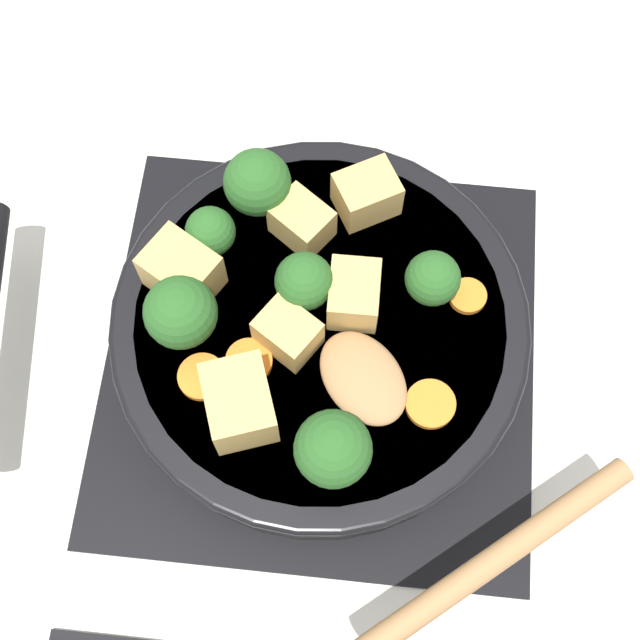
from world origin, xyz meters
The scene contains 20 objects.
ground_plane centered at (0.00, 0.00, 0.00)m, with size 2.40×2.40×0.00m, color silver.
front_burner_grate centered at (0.00, 0.00, 0.01)m, with size 0.31×0.31×0.03m.
skillet_pan centered at (0.00, 0.00, 0.05)m, with size 0.39×0.28×0.05m.
wooden_spoon centered at (-0.08, 0.09, 0.08)m, with size 0.21×0.22×0.02m.
tofu_cube_center_large centered at (-0.02, -0.01, 0.09)m, with size 0.04×0.03×0.03m, color tan.
tofu_cube_near_handle centered at (0.02, 0.02, 0.09)m, with size 0.04×0.03×0.03m, color tan.
tofu_cube_east_chunk centered at (0.02, -0.06, 0.09)m, with size 0.04×0.03×0.03m, color tan.
tofu_cube_west_chunk centered at (0.04, 0.07, 0.09)m, with size 0.05×0.04×0.04m, color tan.
tofu_cube_back_piece centered at (0.09, -0.02, 0.09)m, with size 0.04×0.04×0.04m, color tan.
tofu_cube_front_piece centered at (-0.02, -0.09, 0.09)m, with size 0.04×0.03×0.03m, color tan.
broccoli_floret_near_spoon centered at (0.01, -0.01, 0.10)m, with size 0.04×0.04×0.05m.
broccoli_floret_center_top centered at (-0.07, -0.03, 0.10)m, with size 0.04×0.04×0.04m.
broccoli_floret_east_rim centered at (0.05, -0.08, 0.10)m, with size 0.05×0.05×0.05m.
broccoli_floret_west_rim centered at (0.09, 0.02, 0.10)m, with size 0.05×0.05×0.05m.
broccoli_floret_north_edge centered at (0.08, -0.04, 0.10)m, with size 0.03×0.03×0.04m.
broccoli_floret_south_cluster centered at (-0.02, 0.09, 0.10)m, with size 0.05×0.05×0.05m.
carrot_slice_orange_thin centered at (0.04, 0.03, 0.08)m, with size 0.03×0.03×0.01m, color orange.
carrot_slice_near_center centered at (-0.10, -0.03, 0.08)m, with size 0.02×0.02×0.01m, color orange.
carrot_slice_edge_slice centered at (0.07, 0.05, 0.08)m, with size 0.03×0.03×0.01m, color orange.
carrot_slice_under_broccoli centered at (-0.07, 0.05, 0.08)m, with size 0.03×0.03×0.01m, color orange.
Camera 1 is at (-0.02, 0.21, 0.62)m, focal length 50.00 mm.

